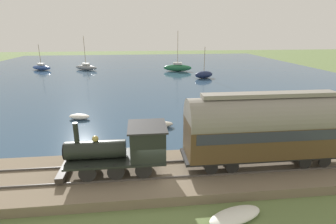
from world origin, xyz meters
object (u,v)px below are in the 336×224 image
at_px(sailboat_navy, 204,75).
at_px(sailboat_gray, 86,67).
at_px(steam_locomotive, 127,146).
at_px(passenger_coach, 266,127).
at_px(rowboat_off_pier, 160,125).
at_px(rowboat_near_shore, 251,112).
at_px(sailboat_green, 178,68).
at_px(rowboat_far_out, 207,114).
at_px(sailboat_blue, 41,67).
at_px(rowboat_mid_harbor, 79,117).
at_px(beached_dinghy, 235,216).

relative_size(sailboat_navy, sailboat_gray, 0.78).
distance_m(steam_locomotive, sailboat_navy, 35.73).
distance_m(passenger_coach, rowboat_off_pier, 10.71).
relative_size(sailboat_navy, rowboat_near_shore, 2.54).
height_order(sailboat_green, rowboat_off_pier, sailboat_green).
bearing_deg(sailboat_gray, rowboat_far_out, -124.48).
bearing_deg(rowboat_off_pier, sailboat_gray, 14.35).
bearing_deg(rowboat_off_pier, rowboat_near_shore, -78.44).
bearing_deg(steam_locomotive, sailboat_navy, -21.01).
relative_size(steam_locomotive, passenger_coach, 0.61).
relative_size(sailboat_green, rowboat_off_pier, 3.38).
height_order(passenger_coach, rowboat_off_pier, passenger_coach).
relative_size(rowboat_off_pier, rowboat_near_shore, 1.10).
bearing_deg(sailboat_navy, steam_locomotive, 140.09).
distance_m(sailboat_blue, rowboat_off_pier, 45.15).
distance_m(sailboat_green, rowboat_near_shore, 30.79).
height_order(passenger_coach, rowboat_mid_harbor, passenger_coach).
xyz_separation_m(rowboat_far_out, rowboat_off_pier, (-3.16, 5.25, 0.13)).
relative_size(sailboat_gray, rowboat_far_out, 2.48).
relative_size(steam_locomotive, sailboat_blue, 1.10).
xyz_separation_m(sailboat_navy, sailboat_gray, (12.92, 23.56, -0.05)).
height_order(rowboat_off_pier, beached_dinghy, rowboat_off_pier).
distance_m(sailboat_green, beached_dinghy, 46.42).
relative_size(sailboat_green, rowboat_mid_harbor, 3.70).
bearing_deg(sailboat_blue, beached_dinghy, -128.47).
height_order(rowboat_mid_harbor, rowboat_far_out, rowboat_mid_harbor).
distance_m(sailboat_green, rowboat_far_out, 30.50).
distance_m(rowboat_mid_harbor, rowboat_near_shore, 17.95).
height_order(sailboat_gray, rowboat_far_out, sailboat_gray).
xyz_separation_m(sailboat_green, rowboat_near_shore, (-30.58, -3.49, -0.59)).
bearing_deg(passenger_coach, rowboat_far_out, 1.89).
relative_size(rowboat_far_out, rowboat_near_shore, 1.31).
distance_m(passenger_coach, sailboat_gray, 50.06).
relative_size(sailboat_green, sailboat_navy, 1.47).
relative_size(sailboat_green, rowboat_near_shore, 3.72).
relative_size(sailboat_blue, sailboat_green, 0.67).
bearing_deg(rowboat_far_out, rowboat_near_shore, -107.09).
relative_size(sailboat_navy, rowboat_far_out, 1.94).
bearing_deg(steam_locomotive, rowboat_far_out, -33.62).
xyz_separation_m(passenger_coach, rowboat_off_pier, (8.66, 5.64, -2.83)).
height_order(passenger_coach, sailboat_green, sailboat_green).
distance_m(sailboat_green, rowboat_mid_harbor, 33.66).
height_order(sailboat_navy, rowboat_far_out, sailboat_navy).
height_order(rowboat_mid_harbor, rowboat_near_shore, rowboat_mid_harbor).
relative_size(sailboat_blue, rowboat_near_shore, 2.48).
height_order(passenger_coach, beached_dinghy, passenger_coach).
relative_size(steam_locomotive, rowboat_near_shore, 2.73).
height_order(sailboat_navy, rowboat_mid_harbor, sailboat_navy).
relative_size(sailboat_gray, beached_dinghy, 2.43).
bearing_deg(rowboat_near_shore, sailboat_green, 47.92).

